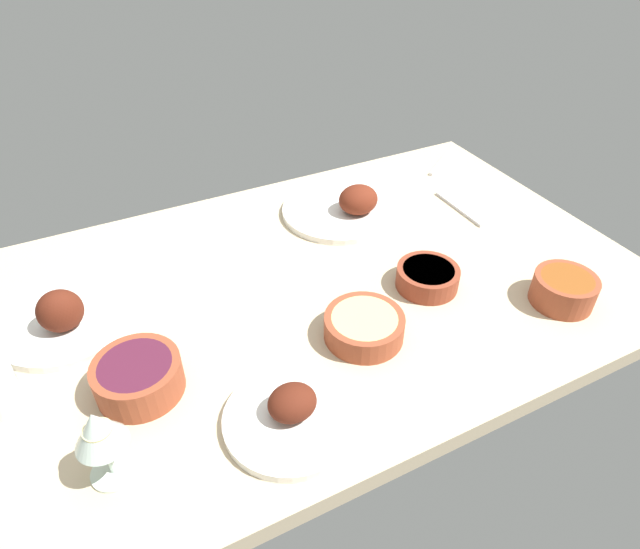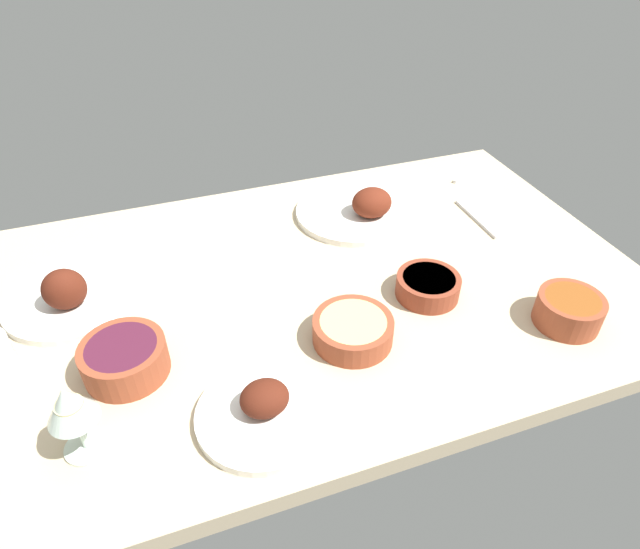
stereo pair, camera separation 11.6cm
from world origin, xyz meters
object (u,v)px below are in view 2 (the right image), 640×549
(bowl_sauce, at_px, (428,285))
(bowl_onions, at_px, (124,358))
(plate_center_main, at_px, (263,410))
(bowl_potatoes, at_px, (354,329))
(bowl_soup, at_px, (569,309))
(plate_near_viewer, at_px, (359,209))
(plate_far_side, at_px, (70,295))
(wine_glass, at_px, (70,408))
(fork_loose, at_px, (467,171))
(spoon_loose, at_px, (476,219))

(bowl_sauce, xyz_separation_m, bowl_onions, (0.61, 0.01, 0.01))
(plate_center_main, xyz_separation_m, bowl_sauce, (-0.40, -0.19, 0.01))
(bowl_potatoes, distance_m, bowl_soup, 0.42)
(plate_near_viewer, distance_m, plate_far_side, 0.70)
(plate_center_main, height_order, wine_glass, wine_glass)
(plate_near_viewer, xyz_separation_m, plate_far_side, (0.69, 0.11, 0.00))
(plate_far_side, xyz_separation_m, bowl_onions, (-0.10, 0.23, 0.01))
(plate_near_viewer, height_order, bowl_potatoes, plate_near_viewer)
(bowl_sauce, height_order, fork_loose, bowl_sauce)
(wine_glass, bearing_deg, bowl_soup, 179.16)
(bowl_potatoes, height_order, bowl_soup, bowl_soup)
(bowl_sauce, bearing_deg, fork_loose, -129.53)
(bowl_soup, bearing_deg, spoon_loose, -95.75)
(plate_center_main, xyz_separation_m, bowl_onions, (0.20, -0.18, 0.02))
(bowl_soup, relative_size, bowl_onions, 0.85)
(bowl_sauce, bearing_deg, spoon_loose, -139.60)
(plate_center_main, relative_size, bowl_soup, 1.74)
(bowl_potatoes, relative_size, bowl_onions, 1.02)
(plate_far_side, xyz_separation_m, fork_loose, (-1.08, -0.23, -0.02))
(plate_far_side, bearing_deg, bowl_onions, 112.75)
(bowl_potatoes, distance_m, fork_loose, 0.77)
(bowl_sauce, relative_size, wine_glass, 0.95)
(bowl_soup, xyz_separation_m, fork_loose, (-0.15, -0.62, -0.03))
(bowl_sauce, bearing_deg, bowl_onions, 1.01)
(plate_far_side, bearing_deg, bowl_potatoes, 150.38)
(plate_center_main, bearing_deg, spoon_loose, -148.37)
(plate_center_main, distance_m, plate_near_viewer, 0.65)
(plate_far_side, distance_m, bowl_onions, 0.25)
(plate_center_main, xyz_separation_m, bowl_potatoes, (-0.21, -0.12, 0.01))
(bowl_sauce, bearing_deg, plate_near_viewer, -87.10)
(bowl_potatoes, xyz_separation_m, wine_glass, (0.49, 0.08, 0.07))
(plate_center_main, bearing_deg, wine_glass, -7.20)
(bowl_potatoes, relative_size, fork_loose, 0.92)
(plate_near_viewer, height_order, fork_loose, plate_near_viewer)
(plate_center_main, height_order, bowl_onions, plate_center_main)
(spoon_loose, bearing_deg, bowl_sauce, 130.26)
(plate_far_side, height_order, bowl_onions, plate_far_side)
(plate_far_side, bearing_deg, bowl_soup, 157.34)
(bowl_sauce, xyz_separation_m, spoon_loose, (-0.26, -0.22, -0.02))
(wine_glass, distance_m, spoon_loose, 1.01)
(bowl_sauce, relative_size, bowl_soup, 1.04)
(bowl_potatoes, relative_size, spoon_loose, 0.84)
(plate_near_viewer, bearing_deg, fork_loose, -162.93)
(bowl_soup, relative_size, spoon_loose, 0.70)
(bowl_onions, distance_m, spoon_loose, 0.90)
(plate_center_main, relative_size, plate_near_viewer, 0.76)
(plate_center_main, relative_size, bowl_potatoes, 1.44)
(bowl_potatoes, height_order, fork_loose, bowl_potatoes)
(bowl_soup, height_order, spoon_loose, bowl_soup)
(plate_center_main, distance_m, bowl_sauce, 0.45)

